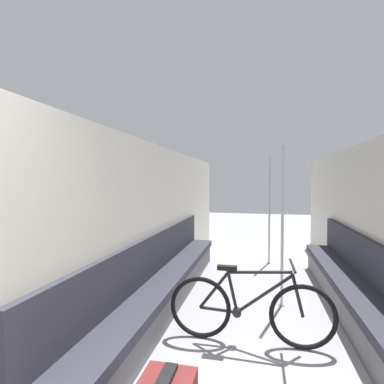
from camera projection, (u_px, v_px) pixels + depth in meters
wall_left at (144, 225)px, 3.83m from camera, size 0.10×9.48×2.15m
bench_seat_row_left at (164, 284)px, 3.88m from camera, size 0.43×4.72×0.95m
bench_seat_row_right at (362, 300)px, 3.36m from camera, size 0.43×4.72×0.95m
bicycle at (249, 309)px, 3.01m from camera, size 1.66×0.46×0.83m
grab_pole_near at (282, 227)px, 3.91m from camera, size 0.08×0.08×2.13m
grab_pole_far at (269, 212)px, 5.95m from camera, size 0.08×0.08×2.13m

